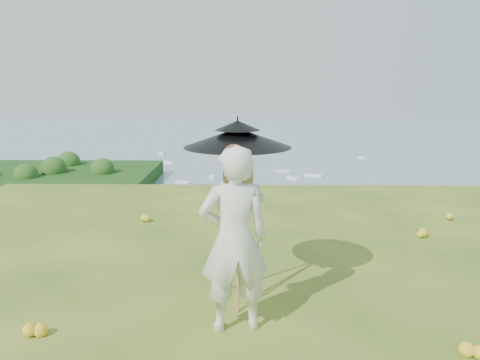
# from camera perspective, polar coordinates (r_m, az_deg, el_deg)

# --- Properties ---
(shoreline_tier) EXTENTS (170.00, 28.00, 8.00)m
(shoreline_tier) POSITION_cam_1_polar(r_m,az_deg,el_deg) (87.47, 1.75, -13.95)
(shoreline_tier) COLOR #6A6555
(shoreline_tier) RESTS_ON bay_water
(bay_water) EXTENTS (700.00, 700.00, 0.00)m
(bay_water) POSITION_cam_1_polar(r_m,az_deg,el_deg) (246.29, 1.20, 3.59)
(bay_water) COLOR slate
(bay_water) RESTS_ON ground
(peninsula) EXTENTS (90.00, 60.00, 12.00)m
(peninsula) POSITION_cam_1_polar(r_m,az_deg,el_deg) (177.64, -23.62, 0.89)
(peninsula) COLOR #153D10
(peninsula) RESTS_ON bay_water
(slope_trees) EXTENTS (110.00, 50.00, 6.00)m
(slope_trees) POSITION_cam_1_polar(r_m,az_deg,el_deg) (42.34, 2.74, -12.16)
(slope_trees) COLOR #205118
(slope_trees) RESTS_ON forest_slope
(harbor_town) EXTENTS (110.00, 22.00, 5.00)m
(harbor_town) POSITION_cam_1_polar(r_m,az_deg,el_deg) (84.82, 1.78, -10.00)
(harbor_town) COLOR silver
(harbor_town) RESTS_ON shoreline_tier
(moored_boats) EXTENTS (140.00, 140.00, 0.70)m
(moored_boats) POSITION_cam_1_polar(r_m,az_deg,el_deg) (168.85, -2.91, -0.25)
(moored_boats) COLOR white
(moored_boats) RESTS_ON bay_water
(wildflowers) EXTENTS (10.00, 10.50, 0.12)m
(wildflowers) POSITION_cam_1_polar(r_m,az_deg,el_deg) (4.69, 18.82, -18.24)
(wildflowers) COLOR yellow
(wildflowers) RESTS_ON ground
(painter) EXTENTS (0.73, 0.55, 1.81)m
(painter) POSITION_cam_1_polar(r_m,az_deg,el_deg) (4.43, -0.71, -7.33)
(painter) COLOR white
(painter) RESTS_ON ground
(field_easel) EXTENTS (0.67, 0.67, 1.64)m
(field_easel) POSITION_cam_1_polar(r_m,az_deg,el_deg) (5.03, -0.24, -5.91)
(field_easel) COLOR #A67945
(field_easel) RESTS_ON ground
(sun_umbrella) EXTENTS (1.19, 1.19, 0.66)m
(sun_umbrella) POSITION_cam_1_polar(r_m,az_deg,el_deg) (4.87, -0.30, 3.89)
(sun_umbrella) COLOR black
(sun_umbrella) RESTS_ON field_easel
(painter_cap) EXTENTS (0.23, 0.26, 0.10)m
(painter_cap) POSITION_cam_1_polar(r_m,az_deg,el_deg) (4.22, -0.74, 3.64)
(painter_cap) COLOR #C06970
(painter_cap) RESTS_ON painter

